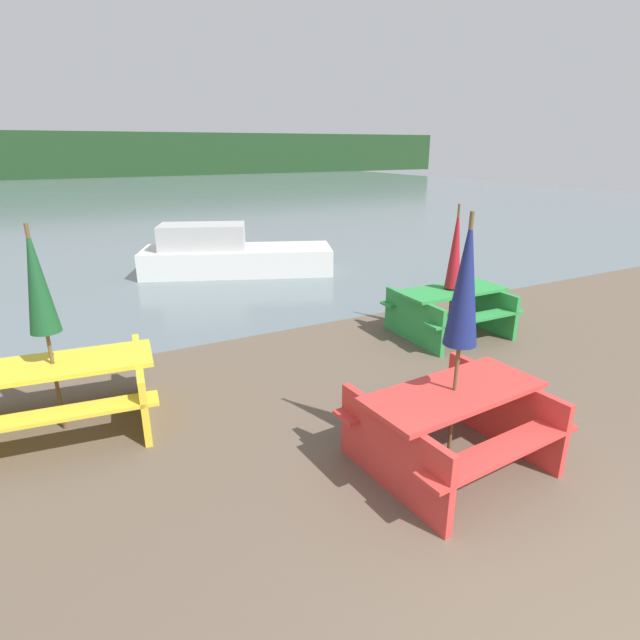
% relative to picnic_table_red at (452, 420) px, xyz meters
% --- Properties ---
extents(water, '(60.00, 50.00, 0.00)m').
position_rel_picnic_table_red_xyz_m(water, '(-0.43, 28.94, -0.46)').
color(water, slate).
rests_on(water, ground_plane).
extents(far_treeline, '(80.00, 1.60, 4.00)m').
position_rel_picnic_table_red_xyz_m(far_treeline, '(-0.43, 48.94, 1.54)').
color(far_treeline, '#1E3D1E').
rests_on(far_treeline, water).
extents(picnic_table_red, '(1.76, 1.49, 0.76)m').
position_rel_picnic_table_red_xyz_m(picnic_table_red, '(0.00, 0.00, 0.00)').
color(picnic_table_red, red).
rests_on(picnic_table_red, ground_plane).
extents(picnic_table_yellow, '(2.02, 1.58, 0.74)m').
position_rel_picnic_table_red_xyz_m(picnic_table_yellow, '(-3.12, 2.34, -0.00)').
color(picnic_table_yellow, yellow).
rests_on(picnic_table_yellow, ground_plane).
extents(picnic_table_green, '(1.69, 1.41, 0.73)m').
position_rel_picnic_table_red_xyz_m(picnic_table_green, '(2.31, 2.60, -0.02)').
color(picnic_table_green, green).
rests_on(picnic_table_green, ground_plane).
extents(umbrella_darkgreen, '(0.28, 0.28, 2.13)m').
position_rel_picnic_table_red_xyz_m(umbrella_darkgreen, '(-3.12, 2.34, 1.13)').
color(umbrella_darkgreen, brown).
rests_on(umbrella_darkgreen, ground_plane).
extents(umbrella_crimson, '(0.23, 0.23, 2.00)m').
position_rel_picnic_table_red_xyz_m(umbrella_crimson, '(2.31, 2.60, 0.90)').
color(umbrella_crimson, brown).
rests_on(umbrella_crimson, ground_plane).
extents(umbrella_navy, '(0.29, 0.29, 2.31)m').
position_rel_picnic_table_red_xyz_m(umbrella_navy, '(0.00, 0.00, 1.27)').
color(umbrella_navy, brown).
rests_on(umbrella_navy, ground_plane).
extents(boat, '(4.45, 2.83, 1.13)m').
position_rel_picnic_table_red_xyz_m(boat, '(0.57, 7.99, -0.04)').
color(boat, silver).
rests_on(boat, water).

